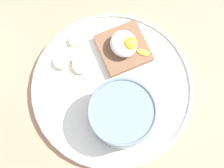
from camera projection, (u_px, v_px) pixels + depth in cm
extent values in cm
cube|color=#A2795E|center=(112.00, 90.00, 60.04)|extent=(120.00, 120.00, 2.00)
cylinder|color=silver|center=(112.00, 88.00, 58.60)|extent=(30.28, 30.28, 1.00)
torus|color=silver|center=(112.00, 87.00, 57.83)|extent=(30.08, 30.08, 0.60)
cylinder|color=slate|center=(122.00, 114.00, 53.54)|extent=(11.38, 11.38, 6.23)
torus|color=slate|center=(122.00, 111.00, 50.54)|extent=(11.58, 11.58, 0.60)
cylinder|color=white|center=(122.00, 115.00, 53.80)|extent=(9.98, 9.98, 5.29)
ellipsoid|color=white|center=(122.00, 112.00, 51.45)|extent=(9.49, 9.49, 1.20)
ellipsoid|color=tan|center=(128.00, 94.00, 52.01)|extent=(1.48, 1.08, 0.58)
ellipsoid|color=#A4835E|center=(114.00, 100.00, 51.67)|extent=(1.71, 1.37, 0.63)
ellipsoid|color=#CFB791|center=(140.00, 104.00, 51.47)|extent=(1.96, 1.79, 0.71)
ellipsoid|color=tan|center=(120.00, 129.00, 50.35)|extent=(1.95, 1.95, 0.72)
ellipsoid|color=tan|center=(112.00, 109.00, 51.24)|extent=(1.94, 1.89, 0.71)
ellipsoid|color=tan|center=(121.00, 99.00, 51.76)|extent=(1.08, 1.46, 0.57)
cube|color=brown|center=(123.00, 47.00, 58.81)|extent=(8.95, 8.95, 0.30)
cube|color=#9E6C4D|center=(123.00, 49.00, 59.43)|extent=(8.78, 8.78, 1.48)
ellipsoid|color=white|center=(124.00, 44.00, 57.24)|extent=(5.36, 4.93, 3.07)
sphere|color=yellow|center=(130.00, 44.00, 56.33)|extent=(2.73, 2.73, 2.73)
ellipsoid|color=yellow|center=(143.00, 52.00, 58.21)|extent=(2.49, 2.63, 0.36)
cylinder|color=#F6E6B8|center=(82.00, 65.00, 58.70)|extent=(5.03, 5.02, 1.38)
cylinder|color=#C0B38F|center=(82.00, 64.00, 58.28)|extent=(0.90, 0.90, 0.21)
cylinder|color=beige|center=(62.00, 62.00, 58.79)|extent=(4.07, 4.04, 1.42)
cylinder|color=#BBAE8B|center=(62.00, 60.00, 58.19)|extent=(0.73, 0.72, 0.15)
cylinder|color=beige|center=(77.00, 41.00, 59.90)|extent=(3.69, 3.78, 1.70)
cylinder|color=#B8B18B|center=(76.00, 39.00, 59.35)|extent=(0.66, 0.66, 0.22)
cylinder|color=beige|center=(74.00, 54.00, 59.42)|extent=(3.49, 3.46, 0.95)
cylinder|color=#B1B389|center=(74.00, 53.00, 59.01)|extent=(0.63, 0.62, 0.14)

